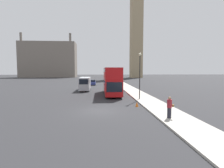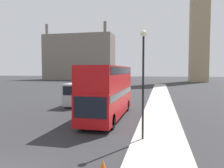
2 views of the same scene
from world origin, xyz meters
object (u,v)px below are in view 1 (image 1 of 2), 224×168
(clock_tower, at_px, (136,13))
(pedestrian, at_px, (169,107))
(white_van, at_px, (85,83))
(red_double_decker_bus, at_px, (112,80))
(street_lamp, at_px, (140,69))
(parked_sedan, at_px, (92,83))

(clock_tower, xyz_separation_m, pedestrian, (-14.48, -83.39, -34.26))
(white_van, bearing_deg, clock_tower, 69.20)
(red_double_decker_bus, relative_size, white_van, 1.69)
(clock_tower, xyz_separation_m, street_lamp, (-14.79, -73.64, -31.05))
(red_double_decker_bus, bearing_deg, street_lamp, -59.24)
(street_lamp, height_order, parked_sedan, street_lamp)
(white_van, relative_size, street_lamp, 0.97)
(street_lamp, bearing_deg, red_double_decker_bus, 120.76)
(street_lamp, xyz_separation_m, parked_sedan, (-7.65, 25.82, -3.60))
(red_double_decker_bus, bearing_deg, clock_tower, 74.93)
(parked_sedan, bearing_deg, street_lamp, -73.49)
(clock_tower, height_order, red_double_decker_bus, clock_tower)
(red_double_decker_bus, distance_m, pedestrian, 16.09)
(red_double_decker_bus, distance_m, white_van, 8.20)
(white_van, distance_m, pedestrian, 23.64)
(red_double_decker_bus, height_order, pedestrian, red_double_decker_bus)
(red_double_decker_bus, bearing_deg, parked_sedan, 101.82)
(pedestrian, height_order, parked_sedan, pedestrian)
(pedestrian, bearing_deg, clock_tower, 80.15)
(clock_tower, xyz_separation_m, red_double_decker_bus, (-18.26, -67.81, -32.78))
(white_van, xyz_separation_m, parked_sedan, (0.91, 13.65, -0.78))
(red_double_decker_bus, xyz_separation_m, parked_sedan, (-4.18, 19.99, -1.86))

